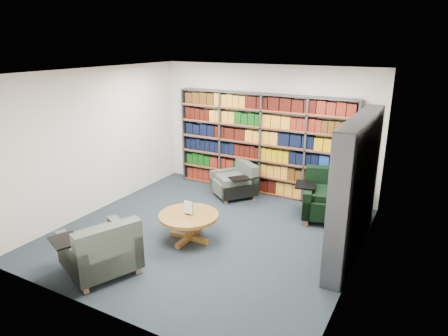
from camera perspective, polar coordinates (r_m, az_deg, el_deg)
The scene contains 7 objects.
room_shell at distance 6.69m, azimuth -2.46°, elevation 1.48°, with size 5.02×5.02×2.82m.
bookshelf_back at distance 8.78m, azimuth 5.46°, elevation 3.35°, with size 4.00×0.28×2.20m.
bookshelf_right at distance 6.54m, azimuth 18.32°, elevation -2.60°, with size 0.28×2.50×2.20m.
chair_teal_left at distance 8.75m, azimuth 1.88°, elevation -2.13°, with size 1.14×1.14×0.74m.
chair_green_right at distance 7.98m, azimuth 14.86°, elevation -4.24°, with size 1.29×1.21×0.90m.
chair_teal_front at distance 6.16m, azimuth -17.02°, elevation -11.44°, with size 1.24×1.27×0.86m.
coffee_table at distance 6.84m, azimuth -5.07°, elevation -7.34°, with size 1.01×1.01×0.71m.
Camera 1 is at (3.33, -5.49, 3.28)m, focal length 32.00 mm.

